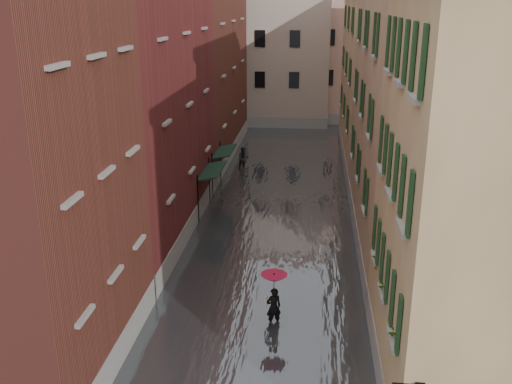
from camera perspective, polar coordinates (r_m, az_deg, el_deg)
The scene contains 15 objects.
ground at distance 20.33m, azimuth -0.26°, elevation -14.69°, with size 120.00×120.00×0.00m, color #58575A.
floodwater at distance 31.92m, azimuth 2.22°, elevation -1.64°, with size 10.00×60.00×0.20m, color #4F5357.
building_left_near at distance 17.92m, azimuth -23.90°, elevation 1.89°, with size 6.00×8.00×13.00m, color brown.
building_left_mid at distance 27.78m, azimuth -12.88°, elevation 8.00°, with size 6.00×14.00×12.50m, color maroon.
building_left_far at distance 42.03m, azimuth -6.45°, elevation 12.87°, with size 6.00×16.00×14.00m, color brown.
building_right_near at distance 16.67m, azimuth 23.61°, elevation -1.99°, with size 6.00×8.00×11.50m, color #9C7750.
building_right_mid at distance 26.80m, azimuth 17.07°, elevation 7.81°, with size 6.00×14.00×13.00m, color tan.
building_right_far at distance 41.56m, azimuth 13.20°, elevation 10.71°, with size 6.00×16.00×11.50m, color #9C7750.
building_end_cream at distance 55.29m, azimuth 0.86°, elevation 13.84°, with size 12.00×9.00×13.00m, color #AFA28B.
building_end_pink at distance 57.27m, azimuth 10.30°, elevation 13.22°, with size 10.00×9.00×12.00m, color tan.
awning_near at distance 30.49m, azimuth -4.41°, elevation 2.04°, with size 1.09×3.30×2.80m.
awning_far at distance 34.32m, azimuth -3.24°, elevation 3.95°, with size 1.09×3.01×2.80m.
window_planters at distance 16.87m, azimuth 13.19°, elevation -8.92°, with size 0.59×5.31×0.84m.
pedestrian_main at distance 20.52m, azimuth 1.78°, elevation -10.16°, with size 0.96×0.96×2.06m.
pedestrian_far at distance 39.19m, azimuth -1.27°, elevation 3.35°, with size 0.79×0.62×1.63m, color black.
Camera 1 is at (1.82, -16.88, 11.19)m, focal length 40.00 mm.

